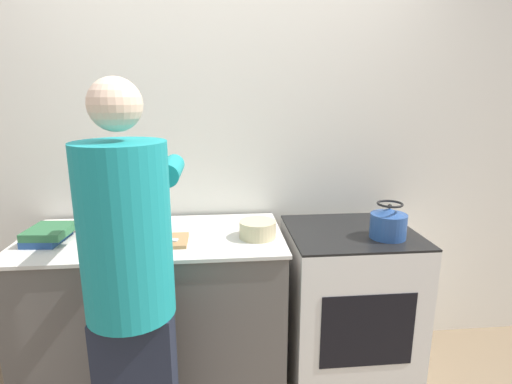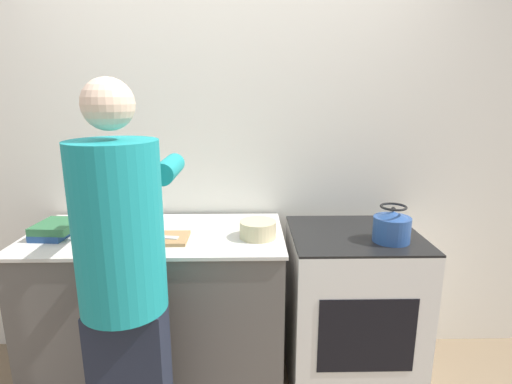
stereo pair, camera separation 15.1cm
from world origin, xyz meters
name	(u,v)px [view 1 (the left image)]	position (x,y,z in m)	size (l,w,h in m)	color
wall_back	(222,154)	(0.00, 0.73, 1.30)	(8.00, 0.05, 2.60)	silver
counter	(158,314)	(-0.38, 0.33, 0.46)	(1.38, 0.69, 0.93)	#5B5651
oven	(347,306)	(0.71, 0.32, 0.46)	(0.69, 0.64, 0.92)	silver
person	(131,284)	(-0.38, -0.24, 0.93)	(0.39, 0.62, 1.72)	#1E2332
cutting_board	(158,241)	(-0.33, 0.22, 0.94)	(0.30, 0.20, 0.02)	#A87A4C
knife	(158,239)	(-0.33, 0.21, 0.95)	(0.20, 0.07, 0.01)	silver
kettle	(388,223)	(0.86, 0.19, 1.00)	(0.19, 0.19, 0.19)	#284C8C
bowl_prep	(258,229)	(0.17, 0.25, 0.97)	(0.19, 0.19, 0.09)	#C6B789
canister_jar	(91,216)	(-0.73, 0.48, 1.00)	(0.16, 0.16, 0.15)	#4C4C51
book_stack	(48,234)	(-0.89, 0.30, 0.97)	(0.22, 0.25, 0.07)	navy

